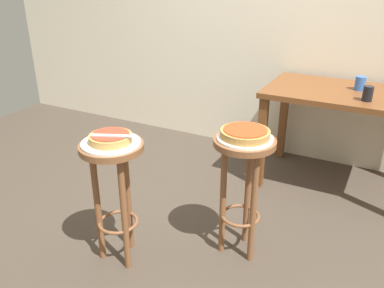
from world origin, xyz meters
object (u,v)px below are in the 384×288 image
at_px(pizza_middle, 245,133).
at_px(serving_plate_foreground, 111,143).
at_px(stool_middle, 243,173).
at_px(cup_near_edge, 368,94).
at_px(stool_foreground, 114,179).
at_px(pizza_foreground, 111,138).
at_px(dining_table, 340,106).
at_px(cup_far_edge, 360,83).
at_px(serving_plate_middle, 245,138).
at_px(pizza_server_knife, 112,136).

bearing_deg(pizza_middle, serving_plate_foreground, -147.13).
xyz_separation_m(stool_middle, cup_near_edge, (0.51, 0.93, 0.29)).
bearing_deg(stool_foreground, pizza_foreground, -90.00).
distance_m(stool_foreground, stool_middle, 0.71).
distance_m(serving_plate_foreground, pizza_middle, 0.71).
bearing_deg(stool_foreground, stool_middle, 32.87).
xyz_separation_m(dining_table, cup_far_edge, (0.10, 0.07, 0.17)).
height_order(serving_plate_middle, pizza_middle, pizza_middle).
xyz_separation_m(cup_near_edge, pizza_server_knife, (-1.08, -1.34, -0.02)).
bearing_deg(serving_plate_middle, cup_far_edge, 69.84).
bearing_deg(pizza_foreground, dining_table, 58.22).
bearing_deg(stool_middle, serving_plate_middle, 26.57).
relative_size(pizza_foreground, stool_middle, 0.31).
height_order(stool_middle, cup_far_edge, cup_far_edge).
height_order(dining_table, cup_far_edge, cup_far_edge).
distance_m(stool_middle, cup_far_edge, 1.29).
bearing_deg(pizza_middle, dining_table, 73.43).
bearing_deg(stool_foreground, pizza_server_knife, -33.69).
distance_m(serving_plate_foreground, cup_near_edge, 1.72).
bearing_deg(dining_table, pizza_foreground, -121.78).
bearing_deg(serving_plate_middle, serving_plate_foreground, -147.13).
xyz_separation_m(pizza_foreground, cup_near_edge, (1.11, 1.32, 0.04)).
bearing_deg(pizza_server_knife, cup_near_edge, 28.05).
xyz_separation_m(serving_plate_middle, pizza_middle, (0.00, 0.00, 0.03)).
distance_m(dining_table, cup_near_edge, 0.31).
distance_m(stool_middle, pizza_server_knife, 0.75).
height_order(pizza_foreground, pizza_server_knife, pizza_server_knife).
relative_size(pizza_foreground, pizza_server_knife, 1.02).
distance_m(dining_table, pizza_server_knife, 1.77).
height_order(pizza_foreground, serving_plate_middle, pizza_foreground).
bearing_deg(pizza_middle, pizza_server_knife, -144.41).
bearing_deg(stool_foreground, cup_near_edge, 49.88).
xyz_separation_m(pizza_foreground, pizza_server_knife, (0.03, -0.02, 0.03)).
bearing_deg(dining_table, cup_near_edge, -45.40).
bearing_deg(pizza_server_knife, pizza_middle, 12.56).
relative_size(stool_foreground, stool_middle, 1.00).
bearing_deg(pizza_foreground, serving_plate_middle, 32.87).
bearing_deg(cup_far_edge, pizza_foreground, -123.32).
height_order(pizza_middle, cup_near_edge, cup_near_edge).
bearing_deg(cup_far_edge, serving_plate_middle, -110.16).
xyz_separation_m(stool_foreground, cup_far_edge, (1.03, 1.57, 0.29)).
xyz_separation_m(pizza_middle, pizza_server_knife, (-0.57, -0.41, 0.03)).
bearing_deg(pizza_middle, cup_far_edge, 69.84).
distance_m(pizza_middle, dining_table, 1.17).
bearing_deg(stool_middle, serving_plate_foreground, -147.13).
relative_size(serving_plate_foreground, pizza_foreground, 1.38).
relative_size(pizza_middle, dining_table, 0.25).
bearing_deg(cup_far_edge, stool_middle, -110.16).
distance_m(stool_foreground, pizza_server_knife, 0.27).
relative_size(serving_plate_middle, dining_table, 0.28).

